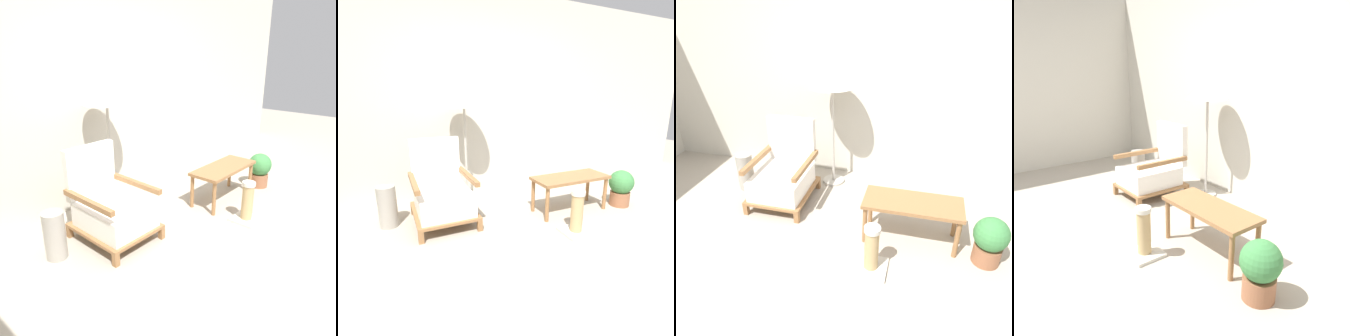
# 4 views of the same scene
# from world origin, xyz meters

# --- Properties ---
(ground_plane) EXTENTS (14.00, 14.00, 0.00)m
(ground_plane) POSITION_xyz_m (0.00, 0.00, 0.00)
(ground_plane) COLOR #A89E8E
(wall_back) EXTENTS (8.00, 0.06, 2.70)m
(wall_back) POSITION_xyz_m (0.00, 2.15, 1.35)
(wall_back) COLOR beige
(wall_back) RESTS_ON ground_plane
(wall_left) EXTENTS (0.06, 8.00, 2.70)m
(wall_left) POSITION_xyz_m (-2.88, 0.50, 1.35)
(wall_left) COLOR beige
(wall_left) RESTS_ON ground_plane
(armchair) EXTENTS (0.63, 0.75, 0.89)m
(armchair) POSITION_xyz_m (-0.84, 1.31, 0.32)
(armchair) COLOR olive
(armchair) RESTS_ON ground_plane
(floor_lamp) EXTENTS (0.51, 0.51, 1.48)m
(floor_lamp) POSITION_xyz_m (-0.41, 1.82, 1.30)
(floor_lamp) COLOR #B7B2A8
(floor_lamp) RESTS_ON ground_plane
(coffee_table) EXTENTS (0.91, 0.38, 0.43)m
(coffee_table) POSITION_xyz_m (0.61, 0.95, 0.37)
(coffee_table) COLOR olive
(coffee_table) RESTS_ON ground_plane
(vase) EXTENTS (0.19, 0.19, 0.45)m
(vase) POSITION_xyz_m (-1.40, 1.41, 0.22)
(vase) COLOR #9E998E
(vase) RESTS_ON ground_plane
(potted_plant) EXTENTS (0.30, 0.30, 0.46)m
(potted_plant) POSITION_xyz_m (1.29, 0.80, 0.25)
(potted_plant) COLOR #935B3D
(potted_plant) RESTS_ON ground_plane
(scratching_post) EXTENTS (0.28, 0.28, 0.45)m
(scratching_post) POSITION_xyz_m (0.32, 0.46, 0.18)
(scratching_post) COLOR beige
(scratching_post) RESTS_ON ground_plane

